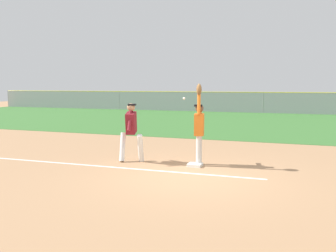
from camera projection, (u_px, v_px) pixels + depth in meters
name	position (u px, v px, depth m)	size (l,w,h in m)	color
ground_plane	(190.00, 176.00, 8.87)	(71.02, 71.02, 0.00)	tan
outfield_grass	(252.00, 122.00, 21.74)	(51.48, 15.47, 0.01)	#3D7533
chalk_foul_line	(54.00, 162.00, 10.45)	(12.00, 0.10, 0.01)	white
first_base	(195.00, 165.00, 9.97)	(0.38, 0.38, 0.08)	white
fielder	(199.00, 126.00, 10.00)	(0.34, 0.90, 2.28)	silver
runner	(131.00, 128.00, 10.44)	(0.84, 0.84, 1.72)	white
baseball	(184.00, 98.00, 10.34)	(0.07, 0.07, 0.07)	white
outfield_fence	(263.00, 103.00, 28.90)	(51.56, 0.08, 1.69)	#93999E
parked_car_white	(173.00, 101.00, 35.29)	(4.58, 2.48, 1.25)	white
parked_car_silver	(235.00, 102.00, 33.29)	(4.46, 2.23, 1.25)	#B7B7BC
parked_car_blue	(297.00, 103.00, 31.43)	(4.54, 2.40, 1.25)	#23389E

